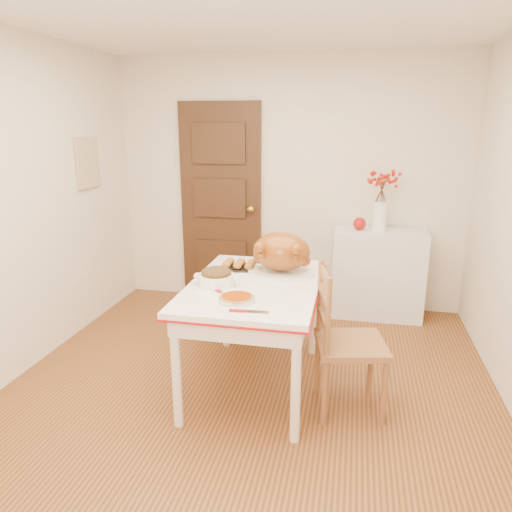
% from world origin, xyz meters
% --- Properties ---
extents(floor, '(3.50, 4.00, 0.00)m').
position_xyz_m(floor, '(0.00, 0.00, 0.00)').
color(floor, '#4E2C16').
rests_on(floor, ground).
extents(wall_back, '(3.50, 0.00, 2.50)m').
position_xyz_m(wall_back, '(0.00, 2.00, 1.25)').
color(wall_back, beige).
rests_on(wall_back, ground).
extents(wall_front, '(3.50, 0.00, 2.50)m').
position_xyz_m(wall_front, '(0.00, -2.00, 1.25)').
color(wall_front, beige).
rests_on(wall_front, ground).
extents(door_back, '(0.85, 0.06, 2.06)m').
position_xyz_m(door_back, '(-0.70, 1.97, 1.03)').
color(door_back, '#352115').
rests_on(door_back, ground).
extents(photo_board, '(0.03, 0.35, 0.45)m').
position_xyz_m(photo_board, '(-1.73, 1.20, 1.50)').
color(photo_board, beige).
rests_on(photo_board, ground).
extents(sideboard, '(0.86, 0.38, 0.86)m').
position_xyz_m(sideboard, '(0.93, 1.78, 0.43)').
color(sideboard, silver).
rests_on(sideboard, floor).
extents(kitchen_table, '(0.90, 1.31, 0.79)m').
position_xyz_m(kitchen_table, '(0.02, 0.26, 0.39)').
color(kitchen_table, white).
rests_on(kitchen_table, floor).
extents(chair_oak, '(0.51, 0.51, 0.98)m').
position_xyz_m(chair_oak, '(0.70, 0.10, 0.49)').
color(chair_oak, brown).
rests_on(chair_oak, floor).
extents(berry_vase, '(0.30, 0.30, 0.58)m').
position_xyz_m(berry_vase, '(0.91, 1.78, 1.15)').
color(berry_vase, white).
rests_on(berry_vase, sideboard).
extents(apple, '(0.12, 0.12, 0.12)m').
position_xyz_m(apple, '(0.73, 1.78, 0.92)').
color(apple, '#A60D0D').
rests_on(apple, sideboard).
extents(turkey_platter, '(0.58, 0.51, 0.30)m').
position_xyz_m(turkey_platter, '(0.17, 0.50, 0.94)').
color(turkey_platter, '#93511A').
rests_on(turkey_platter, kitchen_table).
extents(pumpkin_pie, '(0.27, 0.27, 0.05)m').
position_xyz_m(pumpkin_pie, '(-0.01, -0.10, 0.81)').
color(pumpkin_pie, '#8C3200').
rests_on(pumpkin_pie, kitchen_table).
extents(stuffing_dish, '(0.33, 0.27, 0.12)m').
position_xyz_m(stuffing_dish, '(-0.22, 0.17, 0.84)').
color(stuffing_dish, '#3A2811').
rests_on(stuffing_dish, kitchen_table).
extents(rolls_tray, '(0.29, 0.25, 0.07)m').
position_xyz_m(rolls_tray, '(-0.16, 0.56, 0.82)').
color(rolls_tray, '#9F5722').
rests_on(rolls_tray, kitchen_table).
extents(pie_server, '(0.24, 0.09, 0.01)m').
position_xyz_m(pie_server, '(0.10, -0.26, 0.79)').
color(pie_server, silver).
rests_on(pie_server, kitchen_table).
extents(carving_knife, '(0.24, 0.22, 0.01)m').
position_xyz_m(carving_knife, '(-0.13, 0.00, 0.79)').
color(carving_knife, silver).
rests_on(carving_knife, kitchen_table).
extents(drinking_glass, '(0.07, 0.07, 0.11)m').
position_xyz_m(drinking_glass, '(0.06, 0.79, 0.84)').
color(drinking_glass, white).
rests_on(drinking_glass, kitchen_table).
extents(shaker_pair, '(0.09, 0.06, 0.08)m').
position_xyz_m(shaker_pair, '(0.29, 0.77, 0.83)').
color(shaker_pair, white).
rests_on(shaker_pair, kitchen_table).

